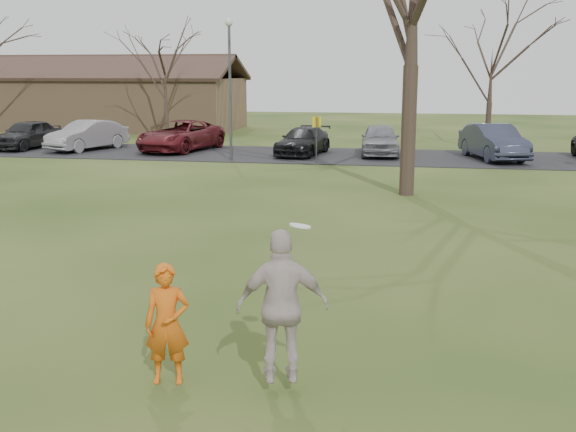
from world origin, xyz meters
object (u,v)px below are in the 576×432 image
Objects in this scene: car_1 at (87,135)px; lamp_post at (230,72)px; car_5 at (494,142)px; catching_play at (283,306)px; player_defender at (167,324)px; car_2 at (181,136)px; car_3 at (303,141)px; car_0 at (27,134)px; building at (96,101)px; car_4 at (380,139)px.

car_1 is 9.25m from lamp_post.
car_1 is at bearing 163.55° from car_5.
catching_play is (14.92, -24.84, 0.37)m from car_1.
car_2 is (-8.53, 25.30, -0.00)m from player_defender.
lamp_post is (-2.92, -2.54, 3.28)m from car_3.
car_0 is 0.70× the size of lamp_post.
lamp_post is (11.68, -2.59, 3.18)m from car_0.
car_0 is 30.88m from catching_play.
player_defender is 29.94m from car_0.
catching_play is at bearing -72.65° from car_3.
car_3 is at bearing -37.46° from building.
lamp_post is at bearing -47.91° from building.
car_3 is at bearing 40.98° from lamp_post.
car_1 is 14.92m from car_4.
car_5 is 0.24× the size of building.
car_1 is at bearing 5.14° from car_0.
car_1 is (3.38, -0.03, 0.01)m from car_0.
car_3 is 0.92× the size of car_5.
lamp_post is at bearing 90.05° from player_defender.
building is (-25.80, 13.18, 1.09)m from car_5.
lamp_post reaches higher than car_0.
lamp_post reaches higher than car_3.
lamp_post is at bearing 2.01° from car_1.
car_3 is at bearing 5.46° from car_0.
car_5 is (5.20, -0.68, 0.05)m from car_4.
car_4 is 7.92m from lamp_post.
car_0 is at bearing 126.35° from catching_play.
car_3 is (-2.16, 24.75, -0.12)m from player_defender.
car_4 is at bearing 73.71° from player_defender.
car_2 is 1.13× the size of car_5.
car_0 is 14.60m from car_3.
player_defender reaches higher than car_3.
car_2 is at bearing 175.94° from car_4.
car_5 is 12.43m from lamp_post.
player_defender is 0.79× the size of catching_play.
car_4 is 5.24m from car_5.
car_1 is at bearing 178.07° from car_4.
player_defender is 26.70m from car_2.
car_1 reaches higher than car_0.
car_2 is 10.07m from car_4.
catching_play reaches higher than car_5.
catching_play reaches higher than car_3.
car_1 is at bearing 105.55° from player_defender.
car_3 is 0.22× the size of building.
catching_play is 23.41m from lamp_post.
car_3 is at bearing 162.85° from car_5.
car_1 is at bearing -171.25° from car_3.
lamp_post reaches higher than car_5.
player_defender is 0.26× the size of lamp_post.
catching_play is 43.05m from building.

